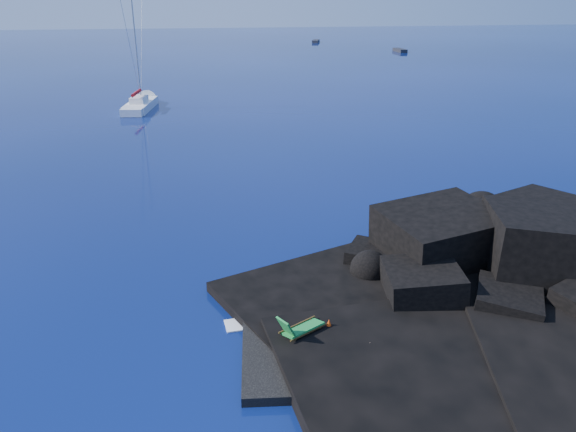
% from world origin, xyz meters
% --- Properties ---
extents(ground, '(400.00, 400.00, 0.00)m').
position_xyz_m(ground, '(0.00, 0.00, 0.00)').
color(ground, '#030E37').
rests_on(ground, ground).
extents(headland, '(24.00, 24.00, 3.60)m').
position_xyz_m(headland, '(13.00, 3.00, 0.00)').
color(headland, black).
rests_on(headland, ground).
extents(beach, '(9.08, 6.86, 0.70)m').
position_xyz_m(beach, '(4.50, 0.50, 0.00)').
color(beach, black).
rests_on(beach, ground).
extents(surf_foam, '(10.00, 8.00, 0.06)m').
position_xyz_m(surf_foam, '(5.00, 5.00, 0.00)').
color(surf_foam, white).
rests_on(surf_foam, ground).
extents(sailboat, '(4.19, 11.96, 12.29)m').
position_xyz_m(sailboat, '(-6.85, 48.67, 0.00)').
color(sailboat, white).
rests_on(sailboat, ground).
extents(deck_chair, '(1.99, 1.61, 1.26)m').
position_xyz_m(deck_chair, '(2.54, 0.99, 0.98)').
color(deck_chair, '#1C7E35').
rests_on(deck_chair, beach).
extents(towel, '(2.11, 1.51, 0.05)m').
position_xyz_m(towel, '(4.34, -0.32, 0.38)').
color(towel, silver).
rests_on(towel, beach).
extents(sunbather, '(1.85, 1.03, 0.24)m').
position_xyz_m(sunbather, '(4.34, -0.32, 0.52)').
color(sunbather, tan).
rests_on(sunbather, towel).
extents(marker_cone, '(0.44, 0.44, 0.56)m').
position_xyz_m(marker_cone, '(3.57, 1.19, 0.63)').
color(marker_cone, '#F2470C').
rests_on(marker_cone, beach).
extents(distant_boat_a, '(2.92, 4.98, 0.63)m').
position_xyz_m(distant_boat_a, '(31.48, 132.88, 0.00)').
color(distant_boat_a, '#242328').
rests_on(distant_boat_a, ground).
extents(distant_boat_b, '(1.66, 5.08, 0.67)m').
position_xyz_m(distant_boat_b, '(44.51, 105.65, 0.00)').
color(distant_boat_b, black).
rests_on(distant_boat_b, ground).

